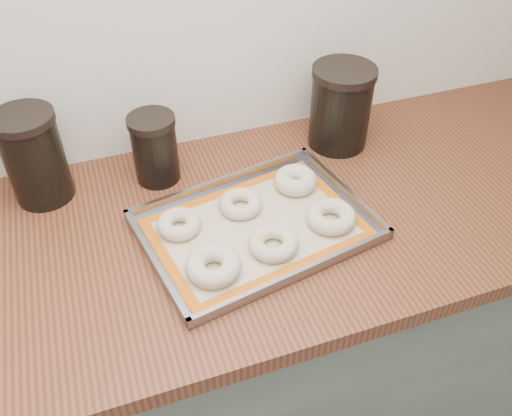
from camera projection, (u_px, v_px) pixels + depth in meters
name	position (u px, v px, depth m)	size (l,w,h in m)	color
cabinet	(269.00, 339.00, 1.49)	(3.00, 0.65, 0.86)	slate
countertop	(273.00, 219.00, 1.19)	(3.06, 0.68, 0.04)	brown
baking_tray	(256.00, 227.00, 1.13)	(0.51, 0.41, 0.03)	gray
baking_mat	(256.00, 228.00, 1.13)	(0.47, 0.36, 0.00)	#C6B793
bagel_front_left	(213.00, 266.00, 1.03)	(0.11, 0.11, 0.04)	beige
bagel_front_mid	(273.00, 243.00, 1.08)	(0.10, 0.10, 0.03)	beige
bagel_front_right	(331.00, 217.00, 1.13)	(0.10, 0.10, 0.03)	beige
bagel_back_left	(179.00, 224.00, 1.12)	(0.09, 0.09, 0.03)	beige
bagel_back_mid	(240.00, 204.00, 1.17)	(0.09, 0.09, 0.03)	beige
bagel_back_right	(295.00, 180.00, 1.22)	(0.10, 0.10, 0.04)	beige
canister_left	(34.00, 157.00, 1.15)	(0.13, 0.13, 0.21)	black
canister_mid	(155.00, 148.00, 1.21)	(0.11, 0.11, 0.16)	black
canister_right	(341.00, 107.00, 1.31)	(0.15, 0.15, 0.20)	black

